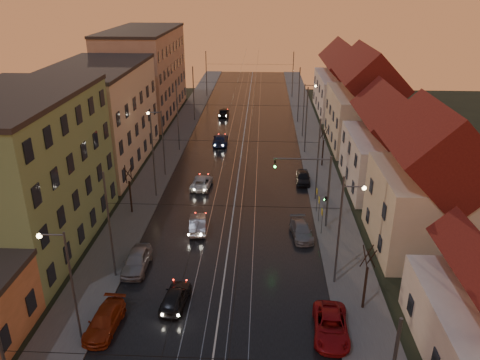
% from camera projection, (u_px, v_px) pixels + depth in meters
% --- Properties ---
extents(road, '(16.00, 120.00, 0.04)m').
position_uv_depth(road, '(242.00, 149.00, 65.17)').
color(road, black).
rests_on(road, ground).
extents(sidewalk_left, '(4.00, 120.00, 0.15)m').
position_uv_depth(sidewalk_left, '(171.00, 148.00, 65.60)').
color(sidewalk_left, '#4C4C4C').
rests_on(sidewalk_left, ground).
extents(sidewalk_right, '(4.00, 120.00, 0.15)m').
position_uv_depth(sidewalk_right, '(314.00, 150.00, 64.69)').
color(sidewalk_right, '#4C4C4C').
rests_on(sidewalk_right, ground).
extents(tram_rail_0, '(0.06, 120.00, 0.03)m').
position_uv_depth(tram_rail_0, '(226.00, 149.00, 65.25)').
color(tram_rail_0, gray).
rests_on(tram_rail_0, road).
extents(tram_rail_1, '(0.06, 120.00, 0.03)m').
position_uv_depth(tram_rail_1, '(236.00, 149.00, 65.19)').
color(tram_rail_1, gray).
rests_on(tram_rail_1, road).
extents(tram_rail_2, '(0.06, 120.00, 0.03)m').
position_uv_depth(tram_rail_2, '(247.00, 149.00, 65.12)').
color(tram_rail_2, gray).
rests_on(tram_rail_2, road).
extents(tram_rail_3, '(0.06, 120.00, 0.03)m').
position_uv_depth(tram_rail_3, '(258.00, 149.00, 65.05)').
color(tram_rail_3, gray).
rests_on(tram_rail_3, road).
extents(apartment_left_1, '(10.00, 18.00, 13.00)m').
position_uv_depth(apartment_left_1, '(22.00, 175.00, 39.54)').
color(apartment_left_1, '#6C925D').
rests_on(apartment_left_1, ground).
extents(apartment_left_2, '(10.00, 20.00, 12.00)m').
position_uv_depth(apartment_left_2, '(99.00, 117.00, 58.11)').
color(apartment_left_2, beige).
rests_on(apartment_left_2, ground).
extents(apartment_left_3, '(10.00, 24.00, 14.00)m').
position_uv_depth(apartment_left_3, '(145.00, 74.00, 79.76)').
color(apartment_left_3, '#9D7A65').
rests_on(apartment_left_3, ground).
extents(house_right_1, '(8.67, 10.20, 10.80)m').
position_uv_depth(house_right_1, '(430.00, 190.00, 39.29)').
color(house_right_1, beige).
rests_on(house_right_1, ground).
extents(house_right_2, '(9.18, 12.24, 9.20)m').
position_uv_depth(house_right_2, '(391.00, 148.00, 51.55)').
color(house_right_2, beige).
rests_on(house_right_2, ground).
extents(house_right_3, '(9.18, 14.28, 11.50)m').
position_uv_depth(house_right_3, '(365.00, 105.00, 64.87)').
color(house_right_3, beige).
rests_on(house_right_3, ground).
extents(house_right_4, '(9.18, 16.32, 10.00)m').
position_uv_depth(house_right_4, '(345.00, 84.00, 81.70)').
color(house_right_4, beige).
rests_on(house_right_4, ground).
extents(catenary_pole_l_1, '(0.16, 0.16, 9.00)m').
position_uv_depth(catenary_pole_l_1, '(110.00, 227.00, 35.33)').
color(catenary_pole_l_1, '#595B60').
rests_on(catenary_pole_l_1, ground).
extents(catenary_pole_r_1, '(0.16, 0.16, 9.00)m').
position_uv_depth(catenary_pole_r_1, '(339.00, 233.00, 34.54)').
color(catenary_pole_r_1, '#595B60').
rests_on(catenary_pole_r_1, ground).
extents(catenary_pole_l_2, '(0.16, 0.16, 9.00)m').
position_uv_depth(catenary_pole_l_2, '(153.00, 158.00, 49.10)').
color(catenary_pole_l_2, '#595B60').
rests_on(catenary_pole_l_2, ground).
extents(catenary_pole_r_2, '(0.16, 0.16, 9.00)m').
position_uv_depth(catenary_pole_r_2, '(318.00, 161.00, 48.32)').
color(catenary_pole_r_2, '#595B60').
rests_on(catenary_pole_r_2, ground).
extents(catenary_pole_l_3, '(0.16, 0.16, 9.00)m').
position_uv_depth(catenary_pole_l_3, '(178.00, 119.00, 62.88)').
color(catenary_pole_l_3, '#595B60').
rests_on(catenary_pole_l_3, ground).
extents(catenary_pole_r_3, '(0.16, 0.16, 9.00)m').
position_uv_depth(catenary_pole_r_3, '(306.00, 121.00, 62.09)').
color(catenary_pole_r_3, '#595B60').
rests_on(catenary_pole_r_3, ground).
extents(catenary_pole_l_4, '(0.16, 0.16, 9.00)m').
position_uv_depth(catenary_pole_l_4, '(194.00, 94.00, 76.66)').
color(catenary_pole_l_4, '#595B60').
rests_on(catenary_pole_l_4, ground).
extents(catenary_pole_r_4, '(0.16, 0.16, 9.00)m').
position_uv_depth(catenary_pole_r_4, '(299.00, 95.00, 75.87)').
color(catenary_pole_r_4, '#595B60').
rests_on(catenary_pole_r_4, ground).
extents(catenary_pole_l_5, '(0.16, 0.16, 9.00)m').
position_uv_depth(catenary_pole_l_5, '(206.00, 74.00, 93.20)').
color(catenary_pole_l_5, '#595B60').
rests_on(catenary_pole_l_5, ground).
extents(catenary_pole_r_5, '(0.16, 0.16, 9.00)m').
position_uv_depth(catenary_pole_r_5, '(293.00, 75.00, 92.41)').
color(catenary_pole_r_5, '#595B60').
rests_on(catenary_pole_r_5, ground).
extents(street_lamp_0, '(1.75, 0.32, 8.00)m').
position_uv_depth(street_lamp_0, '(66.00, 276.00, 28.77)').
color(street_lamp_0, '#595B60').
rests_on(street_lamp_0, ground).
extents(street_lamp_1, '(1.75, 0.32, 8.00)m').
position_uv_depth(street_lamp_1, '(344.00, 222.00, 35.28)').
color(street_lamp_1, '#595B60').
rests_on(street_lamp_1, ground).
extents(street_lamp_2, '(1.75, 0.32, 8.00)m').
position_uv_depth(street_lamp_2, '(160.00, 137.00, 54.49)').
color(street_lamp_2, '#595B60').
rests_on(street_lamp_2, ground).
extents(street_lamp_3, '(1.75, 0.32, 8.00)m').
position_uv_depth(street_lamp_3, '(306.00, 105.00, 68.35)').
color(street_lamp_3, '#595B60').
rests_on(street_lamp_3, ground).
extents(traffic_light_mast, '(5.30, 0.32, 7.20)m').
position_uv_depth(traffic_light_mast, '(318.00, 183.00, 42.79)').
color(traffic_light_mast, '#595B60').
rests_on(traffic_light_mast, ground).
extents(bare_tree_0, '(1.09, 1.09, 5.11)m').
position_uv_depth(bare_tree_0, '(130.00, 191.00, 46.29)').
color(bare_tree_0, black).
rests_on(bare_tree_0, ground).
extents(bare_tree_1, '(1.09, 1.09, 5.11)m').
position_uv_depth(bare_tree_1, '(366.00, 280.00, 32.50)').
color(bare_tree_1, black).
rests_on(bare_tree_1, ground).
extents(bare_tree_2, '(1.09, 1.09, 5.11)m').
position_uv_depth(bare_tree_2, '(323.00, 148.00, 58.21)').
color(bare_tree_2, black).
rests_on(bare_tree_2, ground).
extents(driving_car_0, '(2.05, 4.21, 1.39)m').
position_uv_depth(driving_car_0, '(175.00, 297.00, 33.62)').
color(driving_car_0, black).
rests_on(driving_car_0, ground).
extents(driving_car_1, '(2.00, 4.41, 1.40)m').
position_uv_depth(driving_car_1, '(198.00, 224.00, 43.75)').
color(driving_car_1, gray).
rests_on(driving_car_1, ground).
extents(driving_car_2, '(2.35, 4.61, 1.25)m').
position_uv_depth(driving_car_2, '(202.00, 182.00, 52.91)').
color(driving_car_2, silver).
rests_on(driving_car_2, ground).
extents(driving_car_3, '(2.22, 5.11, 1.46)m').
position_uv_depth(driving_car_3, '(220.00, 139.00, 66.89)').
color(driving_car_3, '#172247').
rests_on(driving_car_3, ground).
extents(driving_car_4, '(1.80, 4.32, 1.46)m').
position_uv_depth(driving_car_4, '(224.00, 112.00, 80.75)').
color(driving_car_4, black).
rests_on(driving_car_4, ground).
extents(parked_left_2, '(2.11, 4.58, 1.30)m').
position_uv_depth(parked_left_2, '(105.00, 321.00, 31.31)').
color(parked_left_2, maroon).
rests_on(parked_left_2, ground).
extents(parked_left_3, '(1.84, 4.55, 1.55)m').
position_uv_depth(parked_left_3, '(137.00, 260.00, 37.85)').
color(parked_left_3, gray).
rests_on(parked_left_3, ground).
extents(parked_right_0, '(2.55, 5.00, 1.35)m').
position_uv_depth(parked_right_0, '(331.00, 326.00, 30.81)').
color(parked_right_0, maroon).
rests_on(parked_right_0, ground).
extents(parked_right_1, '(2.23, 4.45, 1.24)m').
position_uv_depth(parked_right_1, '(301.00, 231.00, 42.71)').
color(parked_right_1, gray).
rests_on(parked_right_1, ground).
extents(parked_right_2, '(1.71, 3.99, 1.34)m').
position_uv_depth(parked_right_2, '(303.00, 177.00, 54.11)').
color(parked_right_2, black).
rests_on(parked_right_2, ground).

